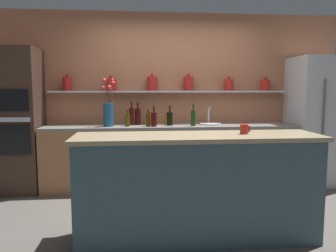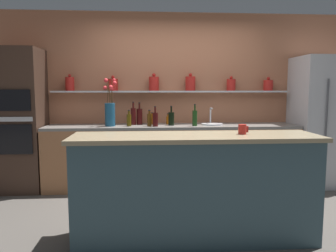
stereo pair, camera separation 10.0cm
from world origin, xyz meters
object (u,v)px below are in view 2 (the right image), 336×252
Objects in this scene: bottle_wine_8 at (155,119)px; bottle_wine_5 at (133,116)px; coffee_mug at (242,129)px; refrigerator at (322,121)px; bottle_wine_3 at (195,118)px; sink_fixture at (212,123)px; bottle_oil_6 at (129,120)px; oven_tower at (19,120)px; bottle_sauce_4 at (152,119)px; bottle_sauce_0 at (168,120)px; bottle_spirit_1 at (149,119)px; bottle_wine_2 at (140,116)px; flower_vase at (110,111)px; bottle_wine_7 at (171,118)px.

bottle_wine_5 is at bearing 143.83° from bottle_wine_8.
bottle_wine_5 is 3.55× the size of coffee_mug.
refrigerator is 6.11× the size of bottle_wine_3.
bottle_oil_6 is (-1.22, -0.11, 0.07)m from sink_fixture.
bottle_oil_6 is (1.56, -0.10, 0.01)m from oven_tower.
bottle_sauce_4 is 1.85× the size of coffee_mug.
refrigerator is at bearing -3.11° from bottle_sauce_0.
oven_tower is at bearing 147.44° from coffee_mug.
bottle_wine_2 is at bearing 121.06° from bottle_spirit_1.
bottle_wine_3 is (0.65, -0.01, 0.02)m from bottle_spirit_1.
sink_fixture is 1.10× the size of bottle_wine_8.
bottle_oil_6 is at bearing 125.20° from coffee_mug.
oven_tower is 1.62m from bottle_wine_5.
sink_fixture is at bearing 2.99° from flower_vase.
bottle_spirit_1 reaches higher than bottle_oil_6.
bottle_wine_3 is 1.10× the size of bottle_wine_7.
bottle_wine_3 reaches higher than sink_fixture.
flower_vase is 2.15× the size of bottle_wine_3.
coffee_mug is (0.54, -1.70, 0.05)m from bottle_wine_7.
bottle_wine_7 is (0.32, 0.08, 0.01)m from bottle_spirit_1.
bottle_sauce_4 is (-0.24, 0.05, 0.01)m from bottle_sauce_0.
bottle_wine_2 reaches higher than sink_fixture.
bottle_wine_7 reaches higher than bottle_oil_6.
bottle_oil_6 reaches higher than bottle_sauce_4.
oven_tower is at bearing -179.75° from sink_fixture.
bottle_sauce_4 is 0.63× the size of bottle_wine_7.
bottle_oil_6 is at bearing -161.59° from bottle_sauce_0.
bottle_oil_6 is 0.81× the size of bottle_wine_7.
bottle_spirit_1 is 0.68× the size of bottle_wine_5.
bottle_wine_5 is (1.62, 0.08, 0.05)m from oven_tower.
refrigerator is 2.56m from bottle_sauce_4.
refrigerator is at bearing 44.24° from coffee_mug.
coffee_mug is at bearing -32.56° from oven_tower.
bottle_spirit_1 is 1.31× the size of bottle_sauce_4.
bottle_sauce_0 is 1.73× the size of coffee_mug.
bottle_wine_5 is (-0.09, -0.04, 0.01)m from bottle_wine_2.
bottle_spirit_1 is 0.74× the size of bottle_wine_3.
refrigerator is 11.55× the size of bottle_sauce_0.
coffee_mug is at bearing -72.40° from bottle_sauce_0.
bottle_wine_3 reaches higher than bottle_sauce_0.
bottle_wine_3 reaches higher than coffee_mug.
refrigerator is 2.52m from bottle_wine_8.
oven_tower is at bearing 177.10° from flower_vase.
flower_vase is at bearing 172.47° from bottle_oil_6.
bottle_sauce_4 is at bearing 11.60° from bottle_wine_5.
oven_tower is at bearing 179.10° from bottle_wine_7.
bottle_sauce_4 is at bearing 4.65° from bottle_wine_2.
bottle_wine_7 is 2.95× the size of coffee_mug.
sink_fixture is 0.92× the size of bottle_wine_5.
bottle_wine_3 is (1.21, -0.06, -0.10)m from flower_vase.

